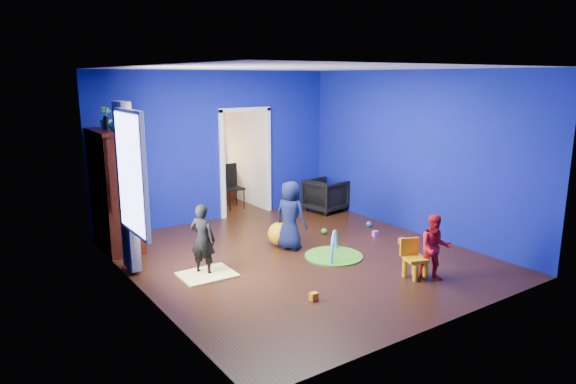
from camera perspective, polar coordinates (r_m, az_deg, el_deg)
floor at (r=8.15m, az=1.36°, el=-7.21°), size 5.00×5.50×0.01m
ceiling at (r=7.67m, az=1.47°, el=13.62°), size 5.00×5.50×0.01m
wall_back at (r=10.11m, az=-7.78°, el=5.04°), size 5.00×0.02×2.90m
wall_front at (r=5.82m, az=17.46°, el=-1.06°), size 5.00×0.02×2.90m
wall_left at (r=6.66m, az=-16.32°, el=0.69°), size 0.02×5.50×2.90m
wall_right at (r=9.45m, az=13.84°, el=4.26°), size 0.02×5.50×2.90m
alcove at (r=11.18m, az=-7.03°, el=4.76°), size 1.00×1.75×2.50m
armchair at (r=10.80m, az=4.22°, el=-0.37°), size 0.85×0.83×0.68m
child_black at (r=7.42m, az=-9.46°, el=-5.22°), size 0.43×0.45×1.03m
child_navy at (r=8.36m, az=0.27°, el=-2.62°), size 0.55×0.65×1.13m
toddler_red at (r=7.41m, az=16.00°, el=-5.97°), size 0.57×0.56×0.93m
vase at (r=8.31m, az=-18.60°, el=7.18°), size 0.28×0.28×0.22m
potted_plant at (r=8.81m, az=-19.58°, el=7.81°), size 0.26×0.26×0.35m
tv_armoire at (r=8.76m, az=-18.65°, el=0.19°), size 0.58×1.14×1.96m
crt_tv at (r=8.76m, az=-18.41°, el=0.47°), size 0.46×0.70×0.54m
yellow_blanket at (r=7.50m, az=-8.99°, el=-9.06°), size 0.76×0.62×0.03m
hopper_ball at (r=8.64m, az=-0.96°, el=-4.67°), size 0.39×0.39×0.39m
kid_chair at (r=7.49m, az=13.97°, el=-7.40°), size 0.36×0.36×0.50m
play_mat at (r=8.18m, az=5.10°, el=-7.09°), size 0.91×0.91×0.02m
toy_arch at (r=8.18m, az=5.10°, el=-7.04°), size 0.61×0.61×0.82m
window_left at (r=6.97m, az=-17.17°, el=2.00°), size 0.03×0.95×1.55m
curtain at (r=7.58m, az=-17.45°, el=0.49°), size 0.14×0.42×2.40m
doorway at (r=10.45m, az=-4.78°, el=3.14°), size 1.16×0.10×2.10m
study_desk at (r=11.89m, az=-8.34°, el=0.91°), size 0.88×0.44×0.75m
desk_monitor at (r=11.89m, az=-8.68°, el=3.72°), size 0.40×0.05×0.32m
desk_lamp at (r=11.73m, az=-9.78°, el=3.45°), size 0.14×0.14×0.14m
folding_chair at (r=11.03m, az=-6.14°, el=0.51°), size 0.40×0.40×0.92m
book_shelf at (r=11.77m, az=-8.84°, el=8.86°), size 0.88×0.24×0.04m
toy_0 at (r=8.97m, az=12.51°, el=-5.31°), size 0.10×0.08×0.10m
toy_1 at (r=9.83m, az=8.99°, el=-3.53°), size 0.11×0.11×0.11m
toy_2 at (r=6.65m, az=2.88°, el=-11.51°), size 0.10×0.08×0.10m
toy_3 at (r=9.30m, az=4.02°, el=-4.36°), size 0.11×0.11×0.11m
toy_4 at (r=9.28m, az=9.68°, el=-4.57°), size 0.10×0.08×0.10m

